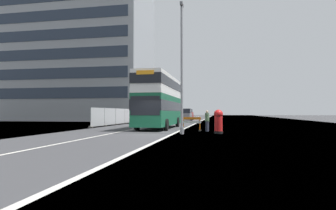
% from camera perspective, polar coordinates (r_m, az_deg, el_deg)
% --- Properties ---
extents(ground, '(140.00, 280.00, 0.10)m').
position_cam_1_polar(ground, '(19.89, -2.47, -6.13)').
color(ground, '#38383A').
extents(double_decker_bus, '(2.89, 10.78, 5.03)m').
position_cam_1_polar(double_decker_bus, '(26.82, -1.71, 0.88)').
color(double_decker_bus, '#145638').
rests_on(double_decker_bus, ground).
extents(lamppost_foreground, '(0.29, 0.70, 9.42)m').
position_cam_1_polar(lamppost_foreground, '(19.86, 2.87, 6.93)').
color(lamppost_foreground, gray).
rests_on(lamppost_foreground, ground).
extents(red_pillar_postbox, '(0.66, 0.66, 1.75)m').
position_cam_1_polar(red_pillar_postbox, '(20.45, 10.38, -3.15)').
color(red_pillar_postbox, black).
rests_on(red_pillar_postbox, ground).
extents(roadworks_barrier, '(1.66, 0.76, 1.15)m').
position_cam_1_polar(roadworks_barrier, '(23.36, 4.87, -3.55)').
color(roadworks_barrier, orange).
rests_on(roadworks_barrier, ground).
extents(construction_site_fence, '(0.44, 13.80, 2.09)m').
position_cam_1_polar(construction_site_fence, '(35.45, -10.80, -2.38)').
color(construction_site_fence, '#A8AAAD').
rests_on(construction_site_fence, ground).
extents(car_oncoming_near, '(2.02, 3.97, 2.00)m').
position_cam_1_polar(car_oncoming_near, '(42.68, -2.87, -2.34)').
color(car_oncoming_near, maroon).
rests_on(car_oncoming_near, ground).
extents(car_receding_mid, '(2.00, 4.14, 2.21)m').
position_cam_1_polar(car_receding_mid, '(49.79, 3.77, -2.12)').
color(car_receding_mid, slate).
rests_on(car_receding_mid, ground).
extents(car_receding_far, '(1.93, 4.18, 2.18)m').
position_cam_1_polar(car_receding_far, '(56.14, 4.21, -2.04)').
color(car_receding_far, maroon).
rests_on(car_receding_far, ground).
extents(bare_tree_far_verge_near, '(2.26, 2.62, 5.00)m').
position_cam_1_polar(bare_tree_far_verge_near, '(57.60, -8.97, -0.72)').
color(bare_tree_far_verge_near, '#4C3D2D').
rests_on(bare_tree_far_verge_near, ground).
extents(pedestrian_at_kerb, '(0.34, 0.34, 1.71)m').
position_cam_1_polar(pedestrian_at_kerb, '(22.71, 8.08, -3.26)').
color(pedestrian_at_kerb, '#2D3342').
rests_on(pedestrian_at_kerb, ground).
extents(backdrop_office_block, '(31.70, 14.29, 26.60)m').
position_cam_1_polar(backdrop_office_block, '(58.62, -20.07, 10.14)').
color(backdrop_office_block, gray).
rests_on(backdrop_office_block, ground).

